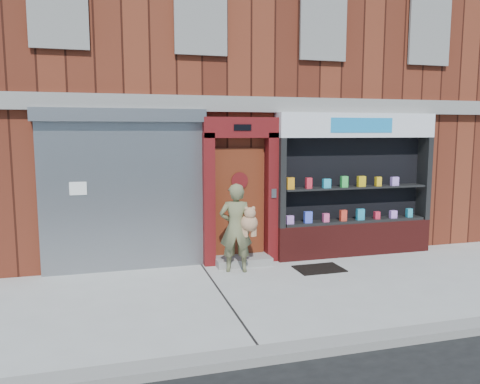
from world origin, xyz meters
name	(u,v)px	position (x,y,z in m)	size (l,w,h in m)	color
ground	(313,288)	(0.00, 0.00, 0.00)	(80.00, 80.00, 0.00)	#9E9E99
curb	(386,339)	(0.00, -2.15, 0.06)	(60.00, 0.30, 0.12)	gray
building	(226,82)	(0.00, 5.99, 4.00)	(12.00, 8.16, 8.00)	#501D12
shutter_bay	(123,180)	(-3.00, 1.93, 1.72)	(3.10, 0.30, 3.04)	gray
red_door_bay	(241,191)	(-0.75, 1.86, 1.46)	(1.52, 0.58, 2.90)	#5B0F11
pharmacy_bay	(354,191)	(1.75, 1.81, 1.37)	(3.50, 0.41, 3.00)	#541613
woman	(237,227)	(-0.98, 1.28, 0.85)	(0.74, 0.55, 1.67)	#676844
doormat	(319,269)	(0.57, 0.97, 0.01)	(0.90, 0.63, 0.02)	black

